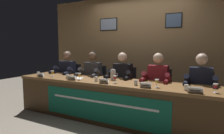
{
  "coord_description": "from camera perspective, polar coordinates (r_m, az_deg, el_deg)",
  "views": [
    {
      "loc": [
        1.6,
        -3.04,
        1.35
      ],
      "look_at": [
        0.0,
        0.0,
        0.98
      ],
      "focal_mm": 30.49,
      "sensor_mm": 36.0,
      "label": 1
    }
  ],
  "objects": [
    {
      "name": "ground_plane",
      "position": [
        3.69,
        0.0,
        -15.23
      ],
      "size": [
        12.0,
        12.0,
        0.0
      ],
      "primitive_type": "plane",
      "color": "gray"
    },
    {
      "name": "wall_back_panelled",
      "position": [
        4.75,
        8.08,
        5.57
      ],
      "size": [
        5.14,
        0.14,
        2.6
      ],
      "color": "#937047",
      "rests_on": "ground_plane"
    },
    {
      "name": "conference_table",
      "position": [
        3.44,
        -0.93,
        -7.97
      ],
      "size": [
        3.94,
        0.82,
        0.73
      ],
      "color": "brown",
      "rests_on": "ground_plane"
    },
    {
      "name": "chair_far_left",
      "position": [
        4.84,
        -12.13,
        -4.75
      ],
      "size": [
        0.44,
        0.44,
        0.91
      ],
      "color": "black",
      "rests_on": "ground_plane"
    },
    {
      "name": "panelist_far_left",
      "position": [
        4.64,
        -13.79,
        -1.78
      ],
      "size": [
        0.51,
        0.48,
        1.24
      ],
      "color": "black",
      "rests_on": "ground_plane"
    },
    {
      "name": "nameplate_far_left",
      "position": [
        4.16,
        -20.59,
        -2.27
      ],
      "size": [
        0.17,
        0.06,
        0.08
      ],
      "color": "white",
      "rests_on": "conference_table"
    },
    {
      "name": "juice_glass_far_left",
      "position": [
        4.15,
        -17.4,
        -1.53
      ],
      "size": [
        0.06,
        0.06,
        0.12
      ],
      "color": "white",
      "rests_on": "conference_table"
    },
    {
      "name": "water_cup_far_left",
      "position": [
        4.36,
        -21.21,
        -1.94
      ],
      "size": [
        0.06,
        0.06,
        0.08
      ],
      "color": "silver",
      "rests_on": "conference_table"
    },
    {
      "name": "chair_left",
      "position": [
        4.41,
        -4.81,
        -5.68
      ],
      "size": [
        0.44,
        0.44,
        0.91
      ],
      "color": "black",
      "rests_on": "ground_plane"
    },
    {
      "name": "panelist_left",
      "position": [
        4.2,
        -6.31,
        -2.46
      ],
      "size": [
        0.51,
        0.48,
        1.24
      ],
      "color": "black",
      "rests_on": "ground_plane"
    },
    {
      "name": "nameplate_left",
      "position": [
        3.62,
        -12.04,
        -3.21
      ],
      "size": [
        0.19,
        0.06,
        0.08
      ],
      "color": "white",
      "rests_on": "conference_table"
    },
    {
      "name": "juice_glass_left",
      "position": [
        3.62,
        -9.74,
        -2.44
      ],
      "size": [
        0.06,
        0.06,
        0.12
      ],
      "color": "white",
      "rests_on": "conference_table"
    },
    {
      "name": "water_cup_left",
      "position": [
        3.81,
        -13.22,
        -2.81
      ],
      "size": [
        0.06,
        0.06,
        0.08
      ],
      "color": "silver",
      "rests_on": "conference_table"
    },
    {
      "name": "chair_center",
      "position": [
        4.07,
        3.91,
        -6.66
      ],
      "size": [
        0.44,
        0.44,
        0.91
      ],
      "color": "black",
      "rests_on": "ground_plane"
    },
    {
      "name": "panelist_center",
      "position": [
        3.84,
        2.73,
        -3.23
      ],
      "size": [
        0.51,
        0.48,
        1.24
      ],
      "color": "black",
      "rests_on": "ground_plane"
    },
    {
      "name": "nameplate_center",
      "position": [
        3.23,
        -2.44,
        -4.22
      ],
      "size": [
        0.17,
        0.06,
        0.08
      ],
      "color": "white",
      "rests_on": "conference_table"
    },
    {
      "name": "juice_glass_center",
      "position": [
        3.27,
        0.88,
        -3.26
      ],
      "size": [
        0.06,
        0.06,
        0.12
      ],
      "color": "white",
      "rests_on": "conference_table"
    },
    {
      "name": "water_cup_center",
      "position": [
        3.43,
        -4.76,
        -3.66
      ],
      "size": [
        0.06,
        0.06,
        0.08
      ],
      "color": "silver",
      "rests_on": "conference_table"
    },
    {
      "name": "chair_right",
      "position": [
        3.85,
        13.96,
        -7.6
      ],
      "size": [
        0.44,
        0.44,
        0.91
      ],
      "color": "black",
      "rests_on": "ground_plane"
    },
    {
      "name": "panelist_right",
      "position": [
        3.6,
        13.31,
        -4.03
      ],
      "size": [
        0.51,
        0.48,
        1.24
      ],
      "color": "black",
      "rests_on": "ground_plane"
    },
    {
      "name": "nameplate_right",
      "position": [
        2.93,
        10.01,
        -5.37
      ],
      "size": [
        0.17,
        0.06,
        0.08
      ],
      "color": "white",
      "rests_on": "conference_table"
    },
    {
      "name": "juice_glass_right",
      "position": [
        2.99,
        13.3,
        -4.31
      ],
      "size": [
        0.06,
        0.06,
        0.12
      ],
      "color": "white",
      "rests_on": "conference_table"
    },
    {
      "name": "water_cup_right",
      "position": [
        3.1,
        7.18,
        -4.75
      ],
      "size": [
        0.06,
        0.06,
        0.08
      ],
      "color": "silver",
      "rests_on": "conference_table"
    },
    {
      "name": "chair_far_right",
      "position": [
        3.75,
        24.94,
        -8.36
      ],
      "size": [
        0.44,
        0.44,
        0.91
      ],
      "color": "black",
      "rests_on": "ground_plane"
    },
    {
      "name": "panelist_far_right",
      "position": [
        3.5,
        24.98,
        -4.75
      ],
      "size": [
        0.51,
        0.48,
        1.24
      ],
      "color": "black",
      "rests_on": "ground_plane"
    },
    {
      "name": "nameplate_far_right",
      "position": [
        2.79,
        23.66,
        -6.38
      ],
      "size": [
        0.2,
        0.06,
        0.08
      ],
      "color": "white",
      "rests_on": "conference_table"
    },
    {
      "name": "juice_glass_far_right",
      "position": [
        2.93,
        28.64,
        -5.11
      ],
      "size": [
        0.06,
        0.06,
        0.12
      ],
      "color": "white",
      "rests_on": "conference_table"
    },
    {
      "name": "water_cup_far_right",
      "position": [
        2.91,
        21.4,
        -5.83
      ],
      "size": [
        0.06,
        0.06,
        0.08
      ],
      "color": "silver",
      "rests_on": "conference_table"
    },
    {
      "name": "water_pitcher_central",
      "position": [
        3.56,
        0.33,
        -2.33
      ],
      "size": [
        0.15,
        0.1,
        0.21
      ],
      "color": "silver",
      "rests_on": "conference_table"
    },
    {
      "name": "document_stack_left",
      "position": [
        3.77,
        -10.24,
        -3.34
      ],
      "size": [
        0.22,
        0.16,
        0.01
      ],
      "color": "white",
      "rests_on": "conference_table"
    }
  ]
}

